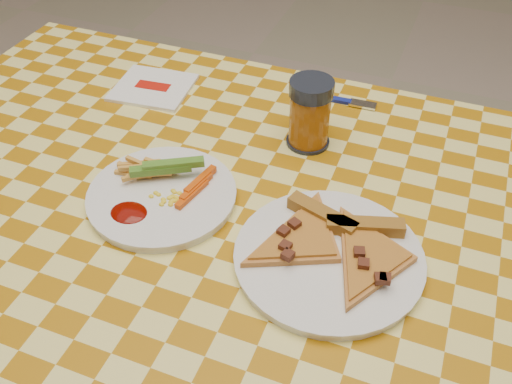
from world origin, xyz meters
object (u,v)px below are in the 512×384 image
at_px(plate_left, 162,197).
at_px(plate_right, 328,259).
at_px(table, 236,257).
at_px(drink_glass, 310,114).

xyz_separation_m(plate_left, plate_right, (0.26, -0.03, 0.00)).
bearing_deg(table, drink_glass, 79.61).
distance_m(table, plate_left, 0.14).
distance_m(plate_left, plate_right, 0.27).
height_order(table, plate_left, plate_left).
xyz_separation_m(table, drink_glass, (0.04, 0.22, 0.13)).
height_order(plate_right, drink_glass, drink_glass).
distance_m(table, drink_glass, 0.26).
bearing_deg(drink_glass, plate_left, -126.86).
xyz_separation_m(plate_left, drink_glass, (0.16, 0.21, 0.05)).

